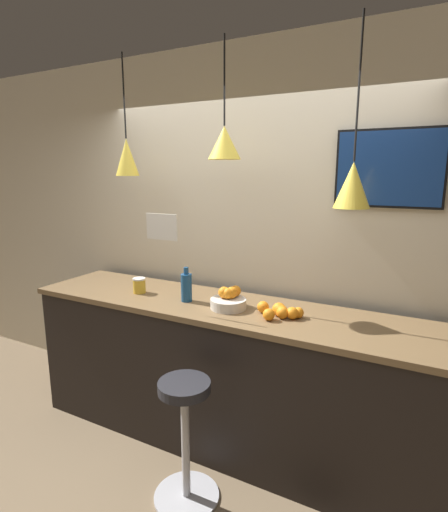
{
  "coord_description": "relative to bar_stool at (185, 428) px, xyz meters",
  "views": [
    {
      "loc": [
        1.24,
        -1.66,
        1.97
      ],
      "look_at": [
        0.0,
        0.7,
        1.41
      ],
      "focal_mm": 28.0,
      "sensor_mm": 36.0,
      "label": 1
    }
  ],
  "objects": [
    {
      "name": "back_wall",
      "position": [
        -0.05,
        1.05,
        0.97
      ],
      "size": [
        8.0,
        0.06,
        2.9
      ],
      "color": "beige",
      "rests_on": "ground_plane"
    },
    {
      "name": "pendant_lamp_right",
      "position": [
        0.76,
        0.6,
        1.42
      ],
      "size": [
        0.2,
        0.2,
        1.03
      ],
      "color": "black"
    },
    {
      "name": "ground_plane",
      "position": [
        -0.05,
        -0.1,
        -0.48
      ],
      "size": [
        14.0,
        14.0,
        0.0
      ],
      "primitive_type": "plane",
      "color": "#756047"
    },
    {
      "name": "pendant_lamp_middle",
      "position": [
        -0.05,
        0.6,
        1.68
      ],
      "size": [
        0.22,
        0.22,
        0.75
      ],
      "color": "black"
    },
    {
      "name": "bar_stool",
      "position": [
        0.0,
        0.0,
        0.0
      ],
      "size": [
        0.4,
        0.4,
        0.78
      ],
      "color": "#B7B7BC",
      "rests_on": "ground_plane"
    },
    {
      "name": "juice_bottle",
      "position": [
        -0.33,
        0.55,
        0.69
      ],
      "size": [
        0.08,
        0.08,
        0.25
      ],
      "color": "navy",
      "rests_on": "service_counter"
    },
    {
      "name": "hanging_menu_board",
      "position": [
        -0.37,
        0.34,
        1.14
      ],
      "size": [
        0.24,
        0.01,
        0.17
      ],
      "color": "white"
    },
    {
      "name": "orange_pile",
      "position": [
        0.37,
        0.55,
        0.62
      ],
      "size": [
        0.31,
        0.2,
        0.09
      ],
      "color": "orange",
      "rests_on": "service_counter"
    },
    {
      "name": "spread_jar",
      "position": [
        -0.76,
        0.55,
        0.64
      ],
      "size": [
        0.1,
        0.1,
        0.12
      ],
      "color": "gold",
      "rests_on": "service_counter"
    },
    {
      "name": "mounted_tv",
      "position": [
        0.91,
        1.0,
        1.51
      ],
      "size": [
        0.66,
        0.04,
        0.49
      ],
      "color": "black"
    },
    {
      "name": "fruit_bowl",
      "position": [
        0.01,
        0.56,
        0.64
      ],
      "size": [
        0.25,
        0.25,
        0.15
      ],
      "color": "beige",
      "rests_on": "service_counter"
    },
    {
      "name": "service_counter",
      "position": [
        -0.05,
        0.6,
        0.05
      ],
      "size": [
        3.01,
        0.68,
        1.06
      ],
      "color": "black",
      "rests_on": "ground_plane"
    },
    {
      "name": "pendant_lamp_left",
      "position": [
        -0.87,
        0.6,
        1.6
      ],
      "size": [
        0.17,
        0.17,
        0.86
      ],
      "color": "black"
    }
  ]
}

